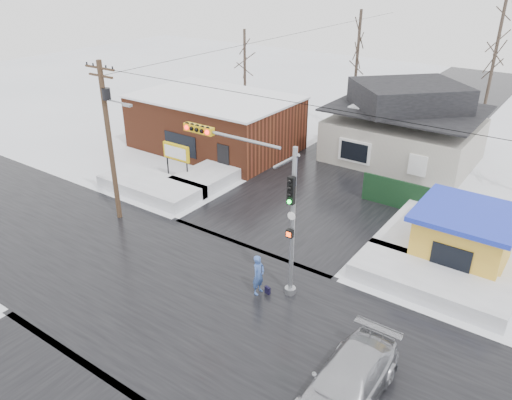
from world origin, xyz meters
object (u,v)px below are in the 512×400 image
Objects in this scene: marquee_sign at (176,153)px; car at (347,383)px; utility_pole at (109,134)px; traffic_signal at (262,194)px; kiosk at (463,237)px; pedestrian at (258,275)px.

car is (17.74, -10.53, -1.15)m from marquee_sign.
traffic_signal is at bearing -2.95° from utility_pole.
marquee_sign is 0.55× the size of kiosk.
utility_pole reaches higher than car.
pedestrian is at bearing 151.42° from car.
utility_pole is 4.69× the size of pedestrian.
pedestrian is 6.76m from car.
pedestrian is (10.74, -1.30, -4.15)m from utility_pole.
utility_pole is 18.95m from kiosk.
kiosk is at bearing -41.73° from pedestrian.
marquee_sign is 20.66m from car.
traffic_signal is 13.42m from marquee_sign.
marquee_sign is 13.92m from pedestrian.
marquee_sign is (-11.43, 6.53, -2.62)m from traffic_signal.
kiosk reaches higher than car.
kiosk is (18.50, 0.50, -0.46)m from marquee_sign.
traffic_signal is 3.68m from pedestrian.
kiosk is 2.40× the size of pedestrian.
kiosk is at bearing 44.84° from traffic_signal.
utility_pole is (-10.36, 0.53, 0.57)m from traffic_signal.
pedestrian is (-6.69, -7.80, -0.50)m from kiosk.
marquee_sign reaches higher than car.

